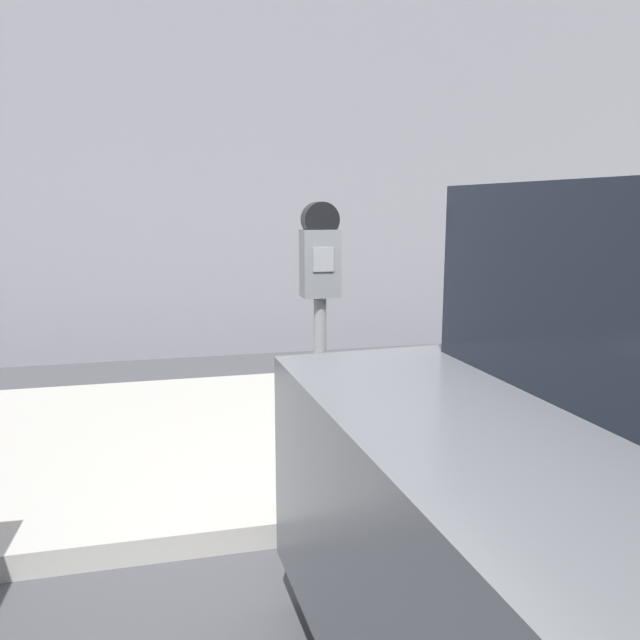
{
  "coord_description": "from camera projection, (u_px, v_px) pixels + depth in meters",
  "views": [
    {
      "loc": [
        -1.24,
        -2.04,
        1.7
      ],
      "look_at": [
        -0.5,
        1.06,
        1.11
      ],
      "focal_mm": 35.0,
      "sensor_mm": 36.0,
      "label": 1
    }
  ],
  "objects": [
    {
      "name": "ground_plane",
      "position": [
        500.0,
        627.0,
        2.55
      ],
      "size": [
        60.0,
        60.0,
        0.0
      ],
      "primitive_type": "plane",
      "color": "#47474C"
    },
    {
      "name": "sidewalk",
      "position": [
        350.0,
        428.0,
        4.64
      ],
      "size": [
        24.0,
        2.8,
        0.13
      ],
      "color": "#ADAAA3",
      "rests_on": "ground_plane"
    },
    {
      "name": "building_facade",
      "position": [
        279.0,
        55.0,
        6.83
      ],
      "size": [
        24.0,
        0.3,
        6.63
      ],
      "color": "gray",
      "rests_on": "ground_plane"
    },
    {
      "name": "parking_meter",
      "position": [
        320.0,
        292.0,
        3.22
      ],
      "size": [
        0.19,
        0.15,
        1.58
      ],
      "color": "gray",
      "rests_on": "sidewalk"
    }
  ]
}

